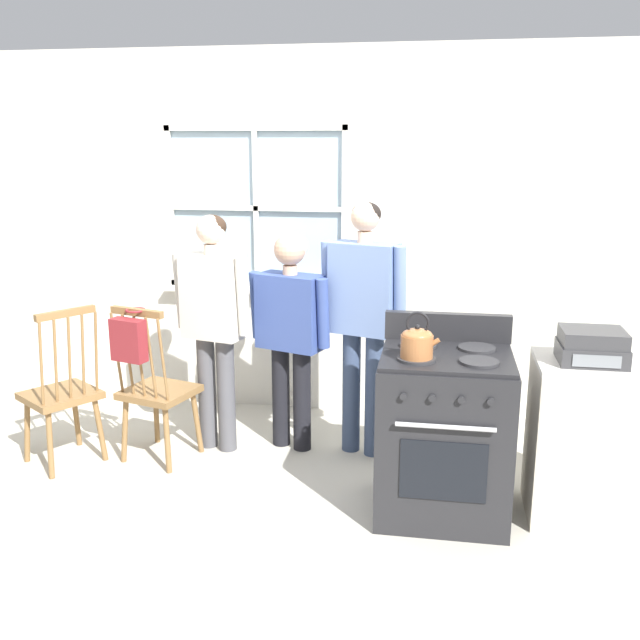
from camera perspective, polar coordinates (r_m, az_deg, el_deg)
name	(u,v)px	position (r m, az deg, el deg)	size (l,w,h in m)	color
ground_plane	(253,487)	(4.45, -5.37, -13.19)	(16.00, 16.00, 0.00)	#B2AD9E
wall_back	(300,238)	(5.37, -1.64, 6.54)	(6.40, 0.16, 2.70)	silver
chair_by_window	(157,392)	(4.75, -12.90, -5.62)	(0.52, 0.50, 1.05)	olive
chair_near_wall	(62,395)	(4.87, -19.93, -5.66)	(0.57, 0.57, 1.05)	olive
person_elderly_left	(214,313)	(4.71, -8.51, 0.59)	(0.55, 0.30, 1.59)	#4C4C51
person_teen_center	(291,320)	(4.69, -2.37, 0.01)	(0.59, 0.34, 1.47)	black
person_adult_right	(364,307)	(4.59, 3.53, 1.06)	(0.58, 0.33, 1.67)	#384766
stove	(444,432)	(4.05, 9.88, -8.85)	(0.72, 0.68, 1.08)	#232326
kettle	(417,342)	(3.74, 7.78, -1.74)	(0.21, 0.17, 0.25)	#A86638
potted_plant	(212,275)	(5.49, -8.65, 3.60)	(0.13, 0.13, 0.32)	#935B3D
handbag	(129,339)	(4.46, -15.05, -1.48)	(0.24, 0.23, 0.31)	maroon
side_counter	(582,440)	(4.21, 20.23, -8.98)	(0.55, 0.50, 0.90)	beige
stereo	(592,347)	(4.02, 20.93, -2.00)	(0.34, 0.29, 0.18)	#38383A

